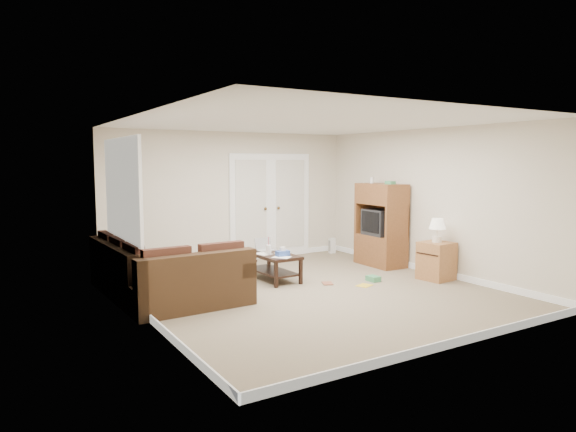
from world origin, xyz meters
TOP-DOWN VIEW (x-y plane):
  - floor at (0.00, 0.00)m, footprint 5.50×5.50m
  - ceiling at (0.00, 0.00)m, footprint 5.00×5.50m
  - wall_left at (-2.50, 0.00)m, footprint 0.02×5.50m
  - wall_right at (2.50, 0.00)m, footprint 0.02×5.50m
  - wall_back at (0.00, 2.75)m, footprint 5.00×0.02m
  - wall_front at (0.00, -2.75)m, footprint 5.00×0.02m
  - baseboards at (0.00, 0.00)m, footprint 5.00×5.50m
  - french_doors at (0.85, 2.71)m, footprint 1.80×0.05m
  - window_left at (-2.46, 1.00)m, footprint 0.05×1.92m
  - sectional_sofa at (-2.10, 0.71)m, footprint 1.74×2.50m
  - coffee_table at (-0.12, 0.95)m, footprint 0.56×1.08m
  - tv_armoire at (2.20, 0.93)m, footprint 0.55×0.97m
  - side_cabinet at (2.20, -0.44)m, footprint 0.52×0.52m
  - space_heater at (2.19, 2.45)m, footprint 0.15×0.13m
  - floor_magazine at (0.92, -0.16)m, footprint 0.30×0.27m
  - floor_greenbox at (1.23, -0.00)m, footprint 0.16×0.22m
  - floor_book at (0.42, 0.26)m, footprint 0.24×0.26m

SIDE VIEW (x-z plane):
  - floor at x=0.00m, z-range 0.00..0.00m
  - floor_magazine at x=0.92m, z-range 0.00..0.01m
  - floor_book at x=0.42m, z-range 0.00..0.02m
  - floor_greenbox at x=1.23m, z-range 0.00..0.09m
  - baseboards at x=0.00m, z-range 0.00..0.10m
  - space_heater at x=2.19m, z-range 0.00..0.32m
  - coffee_table at x=-0.12m, z-range -0.13..0.60m
  - sectional_sofa at x=-2.10m, z-range -0.08..0.68m
  - side_cabinet at x=2.20m, z-range -0.14..0.87m
  - tv_armoire at x=2.20m, z-range -0.05..1.59m
  - french_doors at x=0.85m, z-range -0.03..2.10m
  - wall_left at x=-2.50m, z-range 0.00..2.50m
  - wall_right at x=2.50m, z-range 0.00..2.50m
  - wall_back at x=0.00m, z-range 0.00..2.50m
  - wall_front at x=0.00m, z-range 0.00..2.50m
  - window_left at x=-2.46m, z-range 0.84..2.26m
  - ceiling at x=0.00m, z-range 2.49..2.51m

